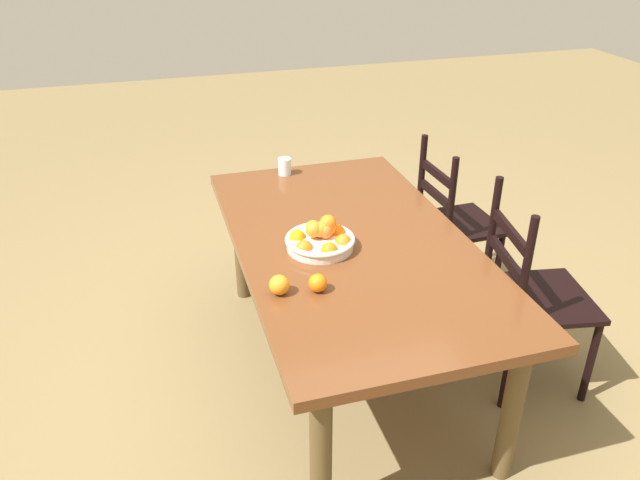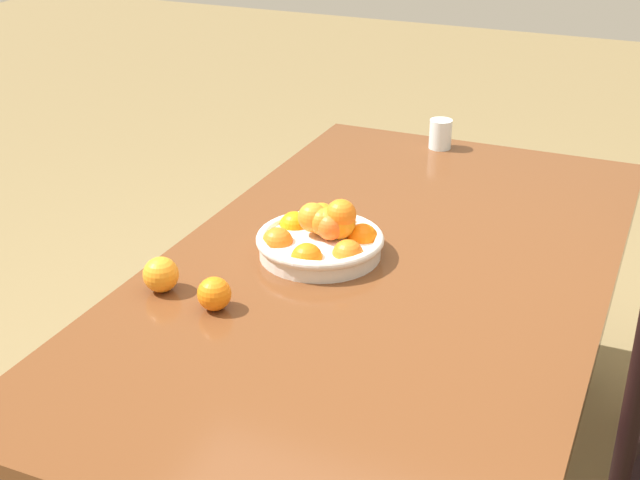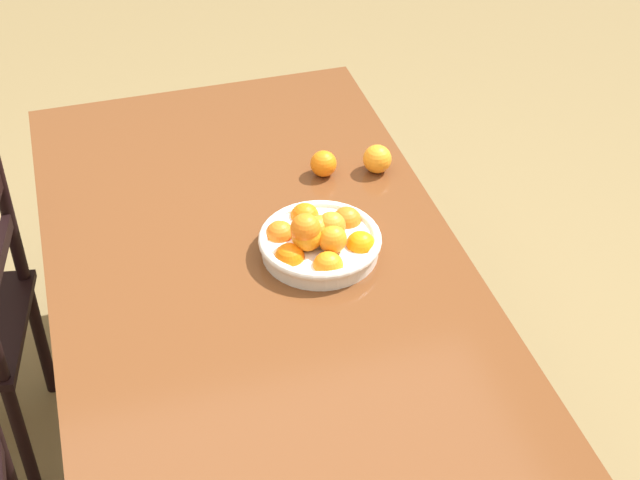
# 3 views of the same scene
# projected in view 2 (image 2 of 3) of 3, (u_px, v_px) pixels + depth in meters

# --- Properties ---
(dining_table) EXTENTS (1.84, 1.01, 0.73)m
(dining_table) POSITION_uv_depth(u_px,v_px,m) (384.00, 294.00, 2.08)
(dining_table) COLOR brown
(dining_table) RESTS_ON ground
(fruit_bowl) EXTENTS (0.31, 0.31, 0.14)m
(fruit_bowl) POSITION_uv_depth(u_px,v_px,m) (322.00, 238.00, 2.06)
(fruit_bowl) COLOR silver
(fruit_bowl) RESTS_ON dining_table
(orange_loose_0) EXTENTS (0.08, 0.08, 0.08)m
(orange_loose_0) POSITION_uv_depth(u_px,v_px,m) (161.00, 275.00, 1.90)
(orange_loose_0) COLOR orange
(orange_loose_0) RESTS_ON dining_table
(orange_loose_1) EXTENTS (0.07, 0.07, 0.07)m
(orange_loose_1) POSITION_uv_depth(u_px,v_px,m) (214.00, 294.00, 1.83)
(orange_loose_1) COLOR orange
(orange_loose_1) RESTS_ON dining_table
(drinking_glass) EXTENTS (0.07, 0.07, 0.09)m
(drinking_glass) POSITION_uv_depth(u_px,v_px,m) (440.00, 134.00, 2.74)
(drinking_glass) COLOR silver
(drinking_glass) RESTS_ON dining_table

